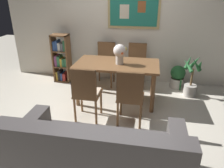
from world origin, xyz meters
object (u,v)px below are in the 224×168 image
dining_chair_near_left (86,90)px  dining_chair_far_left (106,60)px  potted_ivy (178,77)px  dining_table (117,68)px  bookshelf (62,59)px  dining_chair_far_right (137,62)px  leather_couch (97,159)px  potted_palm (191,80)px  flower_vase (120,52)px  dining_chair_near_right (130,94)px

dining_chair_near_left → dining_chair_far_left: same height
dining_chair_far_left → potted_ivy: size_ratio=1.64×
dining_table → bookshelf: size_ratio=1.39×
dining_chair_far_right → leather_couch: 2.72m
leather_couch → potted_palm: bearing=61.2°
leather_couch → flower_vase: flower_vase is taller
dining_table → potted_ivy: 1.48m
leather_couch → potted_ivy: leather_couch is taller
dining_table → potted_palm: 1.49m
dining_chair_near_left → bookshelf: size_ratio=0.85×
dining_chair_near_right → potted_palm: bearing=48.7°
dining_chair_near_right → potted_ivy: (0.86, 1.58, -0.30)m
leather_couch → dining_table: bearing=93.0°
leather_couch → bookshelf: bearing=119.0°
dining_chair_near_right → potted_palm: dining_chair_near_right is taller
dining_table → dining_chair_far_left: 0.85m
dining_chair_far_left → dining_chair_near_right: (0.69, -1.53, 0.00)m
bookshelf → potted_palm: (2.76, -0.28, -0.19)m
dining_table → potted_ivy: dining_table is taller
dining_table → leather_couch: size_ratio=0.83×
dining_chair_near_right → potted_palm: (1.07, 1.22, -0.21)m
dining_chair_far_left → dining_chair_far_right: size_ratio=1.00×
dining_chair_far_left → bookshelf: bearing=-177.9°
dining_chair_far_right → leather_couch: dining_chair_far_right is taller
dining_chair_far_left → dining_chair_far_right: same height
bookshelf → potted_ivy: (2.55, 0.08, -0.28)m
dining_chair_far_left → potted_ivy: (1.55, 0.05, -0.30)m
flower_vase → potted_palm: bearing=19.5°
dining_table → bookshelf: bearing=152.1°
dining_chair_near_left → dining_chair_near_right: bearing=0.4°
dining_table → bookshelf: (-1.37, 0.72, -0.12)m
dining_table → dining_chair_near_left: 0.86m
leather_couch → flower_vase: bearing=91.4°
potted_palm → dining_chair_near_right: bearing=-131.3°
dining_chair_near_right → leather_couch: bearing=-101.1°
dining_chair_far_right → bookshelf: size_ratio=0.85×
dining_table → leather_couch: bearing=-87.0°
flower_vase → dining_chair_far_right: bearing=73.0°
dining_chair_near_left → leather_couch: size_ratio=0.51×
dining_chair_near_left → potted_ivy: size_ratio=1.64×
dining_chair_near_left → potted_ivy: dining_chair_near_left is taller
dining_chair_far_left → potted_palm: dining_chair_far_left is taller
dining_table → dining_chair_near_left: (-0.35, -0.78, -0.10)m
potted_ivy → dining_chair_near_left: bearing=-134.0°
dining_table → bookshelf: bookshelf is taller
potted_palm → flower_vase: flower_vase is taller
dining_chair_near_left → dining_chair_far_right: bearing=67.3°
leather_couch → potted_ivy: size_ratio=3.24×
dining_table → potted_palm: potted_palm is taller
dining_chair_near_right → leather_couch: 1.19m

